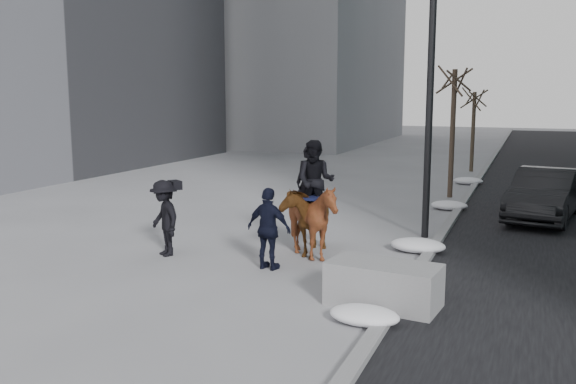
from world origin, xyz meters
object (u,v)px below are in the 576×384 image
at_px(mounted_left, 307,214).
at_px(mounted_right, 314,212).
at_px(planter, 384,285).
at_px(car_near, 544,194).

xyz_separation_m(mounted_left, mounted_right, (0.32, -0.45, 0.14)).
bearing_deg(mounted_left, planter, -49.57).
height_order(mounted_left, mounted_right, mounted_right).
height_order(planter, car_near, car_near).
bearing_deg(mounted_right, mounted_left, 125.14).
xyz_separation_m(car_near, mounted_left, (-5.20, -6.18, 0.18)).
xyz_separation_m(planter, mounted_right, (-2.19, 2.49, 0.69)).
relative_size(mounted_left, mounted_right, 0.93).
xyz_separation_m(planter, car_near, (2.70, 9.13, 0.37)).
relative_size(planter, mounted_left, 0.77).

